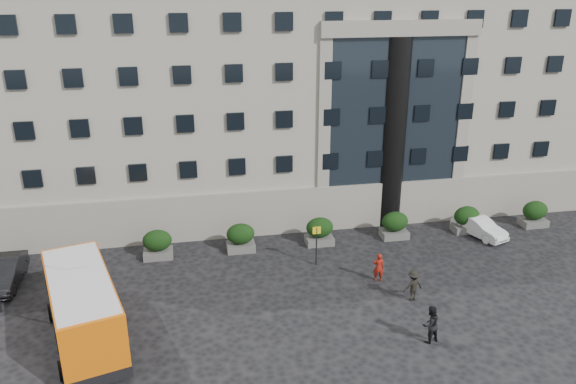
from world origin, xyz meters
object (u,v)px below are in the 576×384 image
(hedge_c, at_px, (320,231))
(bus_stop_sign, at_px, (317,239))
(hedge_f, at_px, (535,213))
(pedestrian_a, at_px, (379,267))
(hedge_e, at_px, (466,219))
(pedestrian_b, at_px, (430,324))
(pedestrian_c, at_px, (413,286))
(minibus, at_px, (83,307))
(hedge_b, at_px, (241,237))
(parked_car_b, at_px, (5,273))
(white_taxi, at_px, (479,227))
(hedge_a, at_px, (157,244))
(hedge_d, at_px, (395,225))

(hedge_c, height_order, bus_stop_sign, bus_stop_sign)
(hedge_f, xyz_separation_m, pedestrian_a, (-13.44, -5.37, -0.06))
(hedge_e, bearing_deg, pedestrian_b, -124.31)
(hedge_e, height_order, pedestrian_c, hedge_e)
(hedge_c, relative_size, hedge_e, 1.00)
(minibus, height_order, pedestrian_b, minibus)
(hedge_b, height_order, hedge_c, same)
(hedge_b, relative_size, parked_car_b, 0.40)
(bus_stop_sign, xyz_separation_m, white_taxi, (11.88, 2.00, -1.08))
(minibus, xyz_separation_m, pedestrian_b, (16.19, -3.25, -0.87))
(hedge_a, height_order, pedestrian_a, hedge_a)
(pedestrian_a, height_order, pedestrian_c, pedestrian_c)
(hedge_d, bearing_deg, hedge_b, 180.00)
(hedge_d, relative_size, parked_car_b, 0.40)
(minibus, distance_m, pedestrian_c, 16.90)
(hedge_e, height_order, hedge_f, same)
(pedestrian_b, bearing_deg, bus_stop_sign, -83.57)
(hedge_c, relative_size, minibus, 0.22)
(hedge_c, height_order, pedestrian_c, hedge_c)
(hedge_a, xyz_separation_m, hedge_d, (15.60, 0.00, 0.00))
(pedestrian_b, bearing_deg, hedge_d, -118.48)
(parked_car_b, relative_size, white_taxi, 1.15)
(minibus, bearing_deg, hedge_b, 28.65)
(bus_stop_sign, bearing_deg, minibus, -157.03)
(hedge_d, distance_m, bus_stop_sign, 6.76)
(bus_stop_sign, xyz_separation_m, pedestrian_b, (3.50, -8.63, -0.77))
(hedge_b, xyz_separation_m, white_taxi, (16.18, -0.80, -0.28))
(pedestrian_c, bearing_deg, hedge_f, -159.16)
(minibus, bearing_deg, hedge_e, 3.19)
(hedge_a, bearing_deg, hedge_e, 0.00)
(hedge_a, bearing_deg, minibus, -111.28)
(hedge_b, bearing_deg, hedge_a, 180.00)
(hedge_b, distance_m, pedestrian_c, 11.47)
(minibus, relative_size, white_taxi, 2.14)
(hedge_c, bearing_deg, hedge_b, 180.00)
(hedge_e, relative_size, pedestrian_b, 0.96)
(minibus, height_order, pedestrian_c, minibus)
(hedge_f, xyz_separation_m, bus_stop_sign, (-16.50, -2.80, 0.80))
(hedge_c, xyz_separation_m, hedge_e, (10.40, 0.00, 0.00))
(hedge_c, distance_m, hedge_d, 5.20)
(hedge_d, height_order, white_taxi, hedge_d)
(pedestrian_a, bearing_deg, hedge_e, -133.35)
(hedge_b, distance_m, hedge_e, 15.60)
(minibus, bearing_deg, pedestrian_b, -26.98)
(hedge_b, relative_size, pedestrian_b, 0.96)
(pedestrian_a, distance_m, pedestrian_c, 2.61)
(hedge_f, xyz_separation_m, parked_car_b, (-34.43, -1.83, -0.18))
(parked_car_b, bearing_deg, minibus, -50.88)
(white_taxi, distance_m, pedestrian_a, 9.94)
(pedestrian_a, bearing_deg, hedge_c, -54.57)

